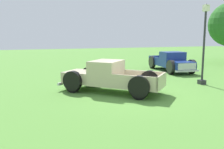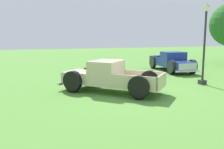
# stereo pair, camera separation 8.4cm
# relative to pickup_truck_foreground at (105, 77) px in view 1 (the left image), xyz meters

# --- Properties ---
(ground_plane) EXTENTS (80.00, 80.00, 0.00)m
(ground_plane) POSITION_rel_pickup_truck_foreground_xyz_m (1.23, 1.24, -0.75)
(ground_plane) COLOR #548C38
(pickup_truck_foreground) EXTENTS (4.84, 5.04, 1.58)m
(pickup_truck_foreground) POSITION_rel_pickup_truck_foreground_xyz_m (0.00, 0.00, 0.00)
(pickup_truck_foreground) COLOR #C6B793
(pickup_truck_foreground) RESTS_ON ground_plane
(pickup_truck_behind_left) EXTENTS (5.16, 2.31, 1.54)m
(pickup_truck_behind_left) POSITION_rel_pickup_truck_foreground_xyz_m (-4.90, 7.03, -0.02)
(pickup_truck_behind_left) COLOR navy
(pickup_truck_behind_left) RESTS_ON ground_plane
(lamp_post_near) EXTENTS (0.36, 0.36, 4.58)m
(lamp_post_near) POSITION_rel_pickup_truck_foreground_xyz_m (0.00, 5.91, 1.64)
(lamp_post_near) COLOR #2D2D33
(lamp_post_near) RESTS_ON ground_plane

